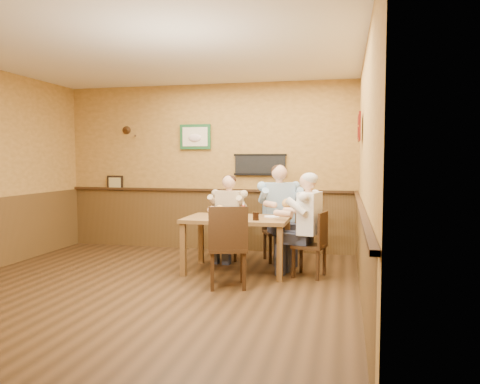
# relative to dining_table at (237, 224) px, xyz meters

# --- Properties ---
(room) EXTENTS (5.02, 5.03, 2.81)m
(room) POSITION_rel_dining_table_xyz_m (-0.73, -0.84, 1.03)
(room) COLOR #311F0E
(room) RESTS_ON ground
(dining_table) EXTENTS (1.40, 0.90, 0.75)m
(dining_table) POSITION_rel_dining_table_xyz_m (0.00, 0.00, 0.00)
(dining_table) COLOR brown
(dining_table) RESTS_ON ground
(chair_back_left) EXTENTS (0.42, 0.42, 0.82)m
(chair_back_left) POSITION_rel_dining_table_xyz_m (-0.30, 0.76, -0.25)
(chair_back_left) COLOR #3A2512
(chair_back_left) RESTS_ON ground
(chair_back_right) EXTENTS (0.56, 0.56, 0.92)m
(chair_back_right) POSITION_rel_dining_table_xyz_m (0.46, 0.80, -0.20)
(chair_back_right) COLOR #3A2512
(chair_back_right) RESTS_ON ground
(chair_right_end) EXTENTS (0.47, 0.47, 0.86)m
(chair_right_end) POSITION_rel_dining_table_xyz_m (0.98, -0.05, -0.23)
(chair_right_end) COLOR #3A2512
(chair_right_end) RESTS_ON ground
(chair_near_side) EXTENTS (0.57, 0.57, 0.99)m
(chair_near_side) POSITION_rel_dining_table_xyz_m (0.06, -0.76, -0.16)
(chair_near_side) COLOR #3A2512
(chair_near_side) RESTS_ON ground
(diner_tan_shirt) EXTENTS (0.60, 0.60, 1.17)m
(diner_tan_shirt) POSITION_rel_dining_table_xyz_m (-0.30, 0.76, -0.08)
(diner_tan_shirt) COLOR #D0B78F
(diner_tan_shirt) RESTS_ON ground
(diner_blue_polo) EXTENTS (0.79, 0.79, 1.31)m
(diner_blue_polo) POSITION_rel_dining_table_xyz_m (0.46, 0.80, -0.00)
(diner_blue_polo) COLOR #8DB2D3
(diner_blue_polo) RESTS_ON ground
(diner_white_elder) EXTENTS (0.68, 0.68, 1.23)m
(diner_white_elder) POSITION_rel_dining_table_xyz_m (0.98, -0.05, -0.05)
(diner_white_elder) COLOR white
(diner_white_elder) RESTS_ON ground
(water_glass_left) EXTENTS (0.11, 0.11, 0.13)m
(water_glass_left) POSITION_rel_dining_table_xyz_m (-0.22, -0.19, 0.16)
(water_glass_left) COLOR white
(water_glass_left) RESTS_ON dining_table
(water_glass_mid) EXTENTS (0.10, 0.10, 0.12)m
(water_glass_mid) POSITION_rel_dining_table_xyz_m (0.12, -0.39, 0.15)
(water_glass_mid) COLOR silver
(water_glass_mid) RESTS_ON dining_table
(cola_tumbler) EXTENTS (0.09, 0.09, 0.11)m
(cola_tumbler) POSITION_rel_dining_table_xyz_m (0.31, -0.25, 0.14)
(cola_tumbler) COLOR black
(cola_tumbler) RESTS_ON dining_table
(hot_sauce_bottle) EXTENTS (0.06, 0.06, 0.18)m
(hot_sauce_bottle) POSITION_rel_dining_table_xyz_m (0.08, 0.04, 0.18)
(hot_sauce_bottle) COLOR red
(hot_sauce_bottle) RESTS_ON dining_table
(salt_shaker) EXTENTS (0.04, 0.04, 0.10)m
(salt_shaker) POSITION_rel_dining_table_xyz_m (-0.22, 0.02, 0.14)
(salt_shaker) COLOR white
(salt_shaker) RESTS_ON dining_table
(pepper_shaker) EXTENTS (0.04, 0.04, 0.09)m
(pepper_shaker) POSITION_rel_dining_table_xyz_m (-0.02, 0.01, 0.14)
(pepper_shaker) COLOR black
(pepper_shaker) RESTS_ON dining_table
(plate_far_left) EXTENTS (0.33, 0.33, 0.02)m
(plate_far_left) POSITION_rel_dining_table_xyz_m (-0.23, 0.20, 0.10)
(plate_far_left) COLOR white
(plate_far_left) RESTS_ON dining_table
(plate_far_right) EXTENTS (0.22, 0.22, 0.01)m
(plate_far_right) POSITION_rel_dining_table_xyz_m (0.46, 0.14, 0.10)
(plate_far_right) COLOR white
(plate_far_right) RESTS_ON dining_table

